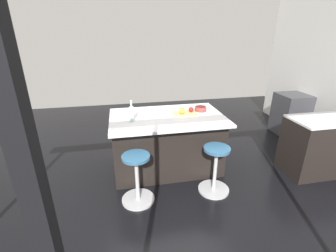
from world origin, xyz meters
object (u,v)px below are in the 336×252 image
Objects in this scene: apple_green at (182,110)px; apple_yellow at (182,111)px; stool_by_window at (215,171)px; fruit_bowl at (201,108)px; cutting_board at (185,113)px; apple_red at (191,109)px; stool_middle at (137,180)px; water_bottle at (132,113)px; oven_range at (291,114)px; kitchen_island at (167,142)px.

apple_green is 0.09m from apple_yellow.
fruit_bowl reaches higher than stool_by_window.
cutting_board is at bearing -71.46° from stool_by_window.
apple_red is at bearing -158.95° from apple_yellow.
stool_middle is 1.28m from cutting_board.
cutting_board is 1.15× the size of water_bottle.
water_bottle is (0.83, 0.18, 0.11)m from cutting_board.
fruit_bowl is at bearing -92.54° from stool_by_window.
fruit_bowl is (2.37, 0.80, 0.53)m from oven_range.
stool_by_window is 9.15× the size of apple_green.
kitchen_island is 22.88× the size of apple_green.
water_bottle reaches higher than apple_yellow.
kitchen_island is 9.18× the size of fruit_bowl.
fruit_bowl is at bearing -163.30° from cutting_board.
stool_by_window is 2.21× the size of water_bottle.
stool_by_window is 1.42m from water_bottle.
apple_green is (2.69, 0.85, 0.55)m from oven_range.
cutting_board reaches higher than stool_middle.
kitchen_island reaches higher than stool_middle.
oven_range is at bearing -161.61° from cutting_board.
oven_range is 2.92m from apple_yellow.
stool_middle is 3.67× the size of fruit_bowl.
apple_yellow is 0.43× the size of fruit_bowl.
apple_green is at bearing -135.26° from stool_middle.
oven_range is 2.91m from stool_by_window.
oven_range reaches higher than stool_by_window.
cutting_board is at bearing 5.67° from apple_red.
stool_by_window is 8.52× the size of apple_yellow.
cutting_board is 0.09m from apple_yellow.
stool_middle is 2.21× the size of water_bottle.
stool_middle is at bearing 36.81° from fruit_bowl.
stool_by_window is 1.06m from fruit_bowl.
oven_range is 3.08m from kitchen_island.
stool_middle is (3.48, 1.63, -0.11)m from oven_range.
apple_red is at bearing -175.96° from kitchen_island.
apple_yellow is (-0.77, -0.70, 0.67)m from stool_middle.
apple_red reaches higher than kitchen_island.
kitchen_island is at bearing 4.04° from apple_red.
cutting_board is 0.30m from fruit_bowl.
cutting_board reaches higher than kitchen_island.
apple_green reaches higher than cutting_board.
oven_range is at bearing -162.95° from water_bottle.
apple_red is (-0.11, -0.01, 0.05)m from cutting_board.
apple_green is at bearing -10.30° from apple_red.
water_bottle reaches higher than stool_by_window.
apple_green is 0.82m from water_bottle.
stool_by_window is at bearing 110.09° from apple_green.
oven_range is at bearing -160.99° from apple_yellow.
apple_red is 0.20m from fruit_bowl.
apple_red reaches higher than oven_range.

